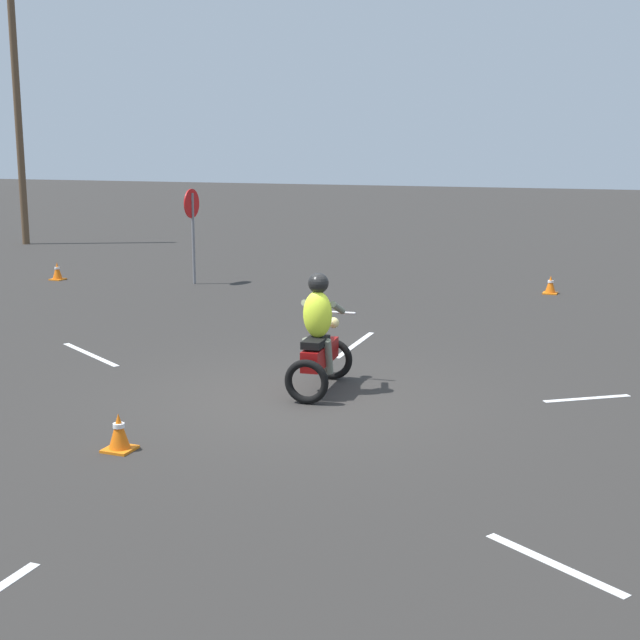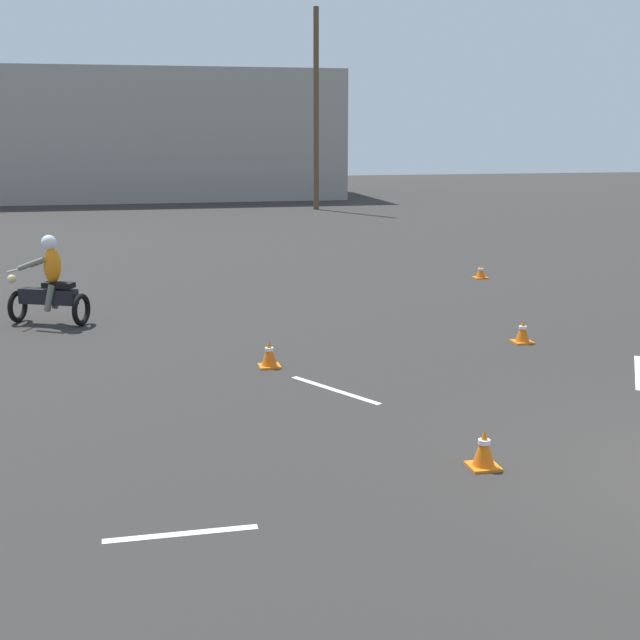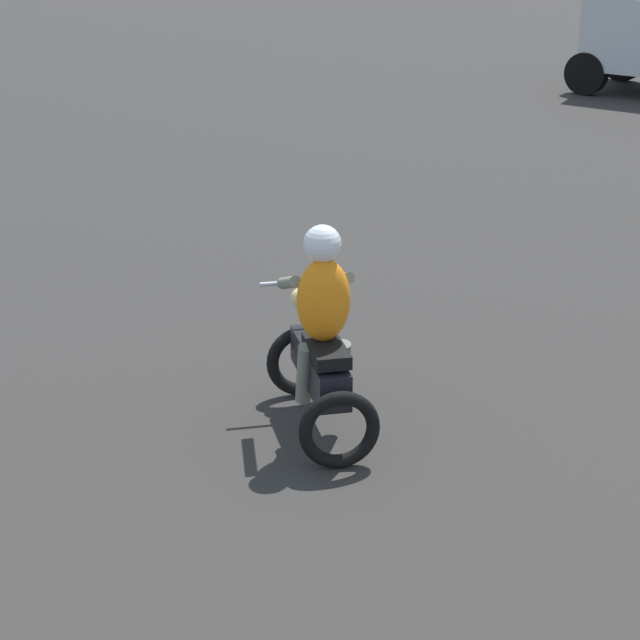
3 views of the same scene
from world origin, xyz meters
The scene contains 1 object.
motorcycle_rider_background centered at (-7.67, 9.53, 0.73)m, with size 1.53×1.16×1.66m.
Camera 3 is at (-0.87, 4.20, 4.22)m, focal length 70.00 mm.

